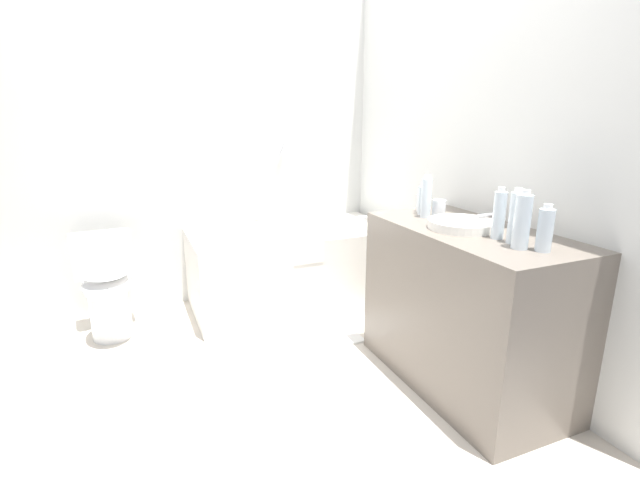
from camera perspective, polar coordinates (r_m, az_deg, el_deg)
The scene contains 18 objects.
ground_plane at distance 2.79m, azimuth -8.54°, elevation -16.04°, with size 3.70×3.70×0.00m, color beige.
wall_back_tiled at distance 3.66m, azimuth -14.70°, elevation 12.52°, with size 3.10×0.10×2.58m, color silver.
wall_right_mirror at distance 3.03m, azimuth 17.45°, elevation 11.82°, with size 0.10×2.89×2.58m, color silver.
bathtub at distance 3.56m, azimuth -3.41°, elevation -3.04°, with size 1.51×0.77×1.23m.
toilet at distance 3.35m, azimuth -24.92°, elevation -5.05°, with size 0.38×0.54×0.69m.
vanity_counter at distance 2.61m, azimuth 17.61°, elevation -8.10°, with size 0.59×1.15×0.87m, color #6B6056.
sink_basin at distance 2.46m, azimuth 17.10°, elevation 1.86°, with size 0.34×0.34×0.04m, color white.
sink_faucet at distance 2.59m, azimuth 20.44°, elevation 2.39°, with size 0.12×0.15×0.07m.
water_bottle_0 at distance 2.75m, azimuth 12.66°, elevation 4.87°, with size 0.06×0.06×0.18m.
water_bottle_1 at distance 2.24m, azimuth 23.07°, elevation 2.58°, with size 0.06×0.06×0.25m.
water_bottle_2 at distance 2.17m, azimuth 23.76°, elevation 2.14°, with size 0.07×0.07×0.26m.
water_bottle_3 at distance 2.30m, azimuth 21.31°, elevation 2.93°, with size 0.06×0.06×0.24m.
water_bottle_4 at distance 2.66m, azimuth 13.02°, elevation 5.14°, with size 0.06×0.06×0.24m.
water_bottle_5 at distance 2.17m, azimuth 26.12°, elevation 1.16°, with size 0.07×0.07×0.21m.
drinking_glass_0 at distance 2.71m, azimuth 14.51°, elevation 3.82°, with size 0.08×0.08×0.10m, color white.
drinking_glass_1 at distance 2.83m, azimuth 12.48°, elevation 4.48°, with size 0.06×0.06×0.10m, color white.
bath_mat at distance 3.15m, azimuth -0.06°, elevation -11.81°, with size 0.51×0.37×0.01m, color white.
toilet_paper_roll at distance 3.43m, azimuth -29.00°, elevation -10.34°, with size 0.11×0.11×0.13m, color white.
Camera 1 is at (-0.55, -2.31, 1.45)m, focal length 25.83 mm.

